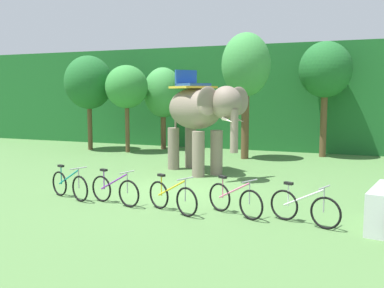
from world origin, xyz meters
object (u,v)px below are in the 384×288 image
object	(u,v)px
tree_left	(325,71)
bike_yellow	(172,197)
tree_center	(89,83)
bike_teal	(69,185)
tree_center_right	(163,93)
tree_far_left	(246,66)
tree_center_left	(127,87)
elephant	(199,113)
bike_pink	(235,200)
bike_purple	(115,190)
bike_white	(304,207)

from	to	relation	value
tree_left	bike_yellow	distance (m)	12.02
bike_yellow	tree_center	bearing A→B (deg)	133.26
tree_left	bike_yellow	xyz separation A→B (m)	(-2.62, -11.18, -3.56)
bike_teal	bike_yellow	world-z (taller)	same
tree_center_right	tree_far_left	world-z (taller)	tree_far_left
tree_center	tree_center_left	distance (m)	2.36
bike_yellow	tree_far_left	bearing A→B (deg)	93.57
tree_center	bike_teal	size ratio (longest dim) A/B	2.98
elephant	bike_pink	size ratio (longest dim) A/B	2.52
bike_purple	bike_white	xyz separation A→B (m)	(4.83, 0.01, 0.00)
tree_center_left	bike_yellow	bearing A→B (deg)	-54.67
tree_far_left	bike_purple	distance (m)	9.91
tree_left	bike_purple	world-z (taller)	tree_left
tree_center_right	bike_teal	xyz separation A→B (m)	(2.22, -10.82, -2.56)
tree_center	bike_white	size ratio (longest dim) A/B	2.99
tree_center	bike_white	xyz separation A→B (m)	(12.00, -9.27, -3.08)
tree_center_right	bike_pink	world-z (taller)	tree_center_right
bike_purple	tree_center_right	bearing A→B (deg)	108.84
tree_center	bike_purple	size ratio (longest dim) A/B	2.90
tree_left	bike_teal	bearing A→B (deg)	-118.11
tree_center_left	bike_teal	world-z (taller)	tree_center_left
tree_center	bike_pink	world-z (taller)	tree_center
tree_center_right	elephant	bearing A→B (deg)	-54.41
tree_center_left	bike_pink	size ratio (longest dim) A/B	2.77
tree_center	elephant	bearing A→B (deg)	-29.05
bike_teal	bike_white	size ratio (longest dim) A/B	1.00
tree_center_left	bike_yellow	world-z (taller)	tree_center_left
tree_center_right	tree_left	bearing A→B (deg)	0.81
elephant	bike_yellow	world-z (taller)	elephant
tree_far_left	bike_yellow	distance (m)	10.01
tree_center	tree_center_left	bearing A→B (deg)	-4.95
tree_left	bike_purple	xyz separation A→B (m)	(-4.35, -11.01, -3.56)
elephant	bike_teal	size ratio (longest dim) A/B	2.40
tree_center_right	tree_center	bearing A→B (deg)	-154.79
tree_center	bike_teal	distance (m)	11.23
bike_purple	bike_pink	xyz separation A→B (m)	(3.21, 0.14, 0.00)
tree_far_left	tree_center_left	bearing A→B (deg)	-179.60
tree_left	bike_yellow	world-z (taller)	tree_left
tree_center_left	bike_teal	bearing A→B (deg)	-69.66
tree_center_left	elephant	distance (m)	6.75
bike_pink	bike_yellow	bearing A→B (deg)	-168.40
bike_pink	tree_left	bearing A→B (deg)	84.03
tree_far_left	bike_purple	xyz separation A→B (m)	(-1.14, -9.12, -3.71)
tree_center	tree_far_left	distance (m)	8.33
tree_center	elephant	xyz separation A→B (m)	(7.65, -4.25, -1.26)
tree_center_left	bike_purple	bearing A→B (deg)	-61.98
tree_left	elephant	bearing A→B (deg)	-122.86
tree_center_right	bike_white	bearing A→B (deg)	-51.86
tree_center	bike_yellow	xyz separation A→B (m)	(8.89, -9.45, -3.08)
tree_center	elephant	distance (m)	8.84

